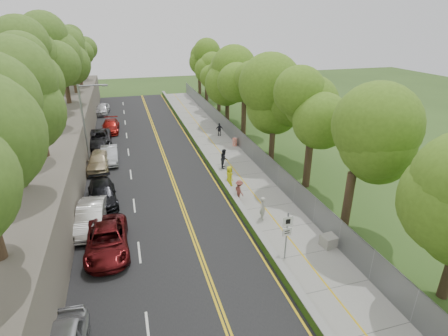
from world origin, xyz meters
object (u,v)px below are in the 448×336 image
(construction_barrel, at_px, (235,142))
(concrete_block, at_px, (330,240))
(car_2, at_px, (107,240))
(person_far, at_px, (219,130))
(painter_0, at_px, (229,176))
(signpost, at_px, (287,231))
(streetlight, at_px, (87,122))
(car_1, at_px, (91,217))

(construction_barrel, height_order, concrete_block, construction_barrel)
(car_2, height_order, person_far, person_far)
(concrete_block, distance_m, painter_0, 10.54)
(signpost, bearing_deg, concrete_block, 6.78)
(painter_0, bearing_deg, person_far, -25.31)
(car_2, bearing_deg, construction_barrel, 49.85)
(signpost, bearing_deg, streetlight, 124.08)
(streetlight, height_order, construction_barrel, streetlight)
(person_far, bearing_deg, car_2, 65.89)
(construction_barrel, bearing_deg, car_1, -137.83)
(car_2, bearing_deg, person_far, 57.23)
(signpost, height_order, car_1, signpost)
(painter_0, bearing_deg, car_1, 94.90)
(signpost, height_order, construction_barrel, signpost)
(signpost, height_order, painter_0, signpost)
(car_1, bearing_deg, painter_0, 21.92)
(car_1, height_order, person_far, car_1)
(car_1, bearing_deg, construction_barrel, 45.99)
(streetlight, distance_m, car_2, 13.94)
(car_1, xyz_separation_m, car_2, (1.07, -3.06, -0.05))
(signpost, distance_m, concrete_block, 3.62)
(car_1, xyz_separation_m, person_far, (13.71, 16.99, -0.02))
(streetlight, xyz_separation_m, painter_0, (11.21, -6.72, -3.71))
(car_1, bearing_deg, person_far, 54.92)
(construction_barrel, bearing_deg, concrete_block, -90.00)
(signpost, distance_m, car_2, 10.77)
(signpost, xyz_separation_m, construction_barrel, (3.25, 19.78, -1.48))
(concrete_block, bearing_deg, construction_barrel, 90.00)
(car_1, height_order, painter_0, painter_0)
(concrete_block, relative_size, car_1, 0.22)
(construction_barrel, bearing_deg, streetlight, -169.39)
(car_2, bearing_deg, streetlight, 95.71)
(signpost, relative_size, person_far, 2.00)
(streetlight, xyz_separation_m, concrete_block, (14.76, -16.63, -4.23))
(streetlight, bearing_deg, signpost, -55.92)
(painter_0, bearing_deg, concrete_block, -173.50)
(car_2, xyz_separation_m, person_far, (12.64, 20.05, 0.03))
(signpost, relative_size, painter_0, 1.76)
(signpost, distance_m, car_1, 13.06)
(concrete_block, xyz_separation_m, car_1, (-14.37, 6.37, 0.43))
(streetlight, distance_m, signpost, 20.72)
(concrete_block, relative_size, person_far, 0.70)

